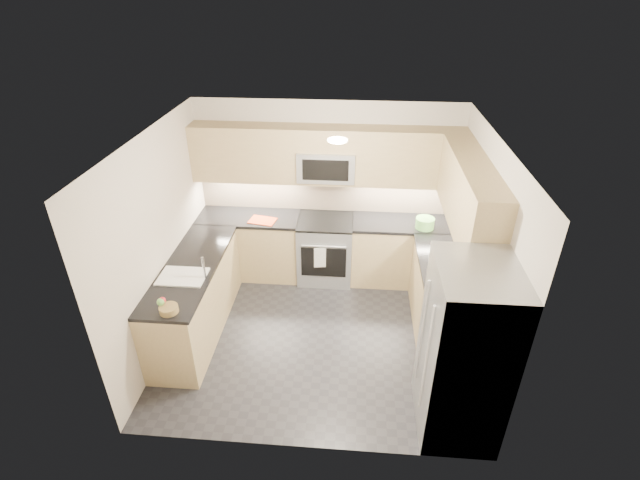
{
  "coord_description": "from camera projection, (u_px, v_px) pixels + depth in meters",
  "views": [
    {
      "loc": [
        0.39,
        -4.4,
        3.91
      ],
      "look_at": [
        0.0,
        0.35,
        1.15
      ],
      "focal_mm": 26.0,
      "sensor_mm": 36.0,
      "label": 1
    }
  ],
  "objects": [
    {
      "name": "fruit_pear",
      "position": [
        161.0,
        302.0,
        4.62
      ],
      "size": [
        0.08,
        0.08,
        0.08
      ],
      "primitive_type": "sphere",
      "color": "#5EA145",
      "rests_on": "fruit_basket"
    },
    {
      "name": "dish_towel_check",
      "position": [
        320.0,
        258.0,
        6.29
      ],
      "size": [
        0.16,
        0.04,
        0.3
      ],
      "primitive_type": "cube",
      "rotation": [
        0.0,
        0.0,
        0.17
      ],
      "color": "white",
      "rests_on": "oven_handle"
    },
    {
      "name": "microwave",
      "position": [
        327.0,
        165.0,
        6.14
      ],
      "size": [
        0.76,
        0.4,
        0.4
      ],
      "primitive_type": "cube",
      "color": "#A9ACB1",
      "rests_on": "upper_cab_back"
    },
    {
      "name": "backsplash_right",
      "position": [
        473.0,
        239.0,
        5.44
      ],
      "size": [
        0.01,
        2.3,
        0.51
      ],
      "primitive_type": "cube",
      "color": "#C8AD91",
      "rests_on": "wall_right"
    },
    {
      "name": "oven_handle",
      "position": [
        324.0,
        246.0,
        6.22
      ],
      "size": [
        0.6,
        0.02,
        0.02
      ],
      "primitive_type": "cylinder",
      "rotation": [
        0.0,
        1.57,
        0.0
      ],
      "color": "#B2B5BA",
      "rests_on": "gas_range"
    },
    {
      "name": "base_cab_peninsula",
      "position": [
        196.0,
        299.0,
        5.66
      ],
      "size": [
        0.6,
        2.0,
        0.9
      ],
      "primitive_type": "cube",
      "color": "tan",
      "rests_on": "floor"
    },
    {
      "name": "microwave_door",
      "position": [
        325.0,
        170.0,
        5.96
      ],
      "size": [
        0.6,
        0.01,
        0.28
      ],
      "primitive_type": "cube",
      "color": "black",
      "rests_on": "microwave"
    },
    {
      "name": "sink_basin",
      "position": [
        184.0,
        282.0,
        5.23
      ],
      "size": [
        0.52,
        0.38,
        0.16
      ],
      "primitive_type": "cube",
      "color": "white",
      "rests_on": "base_cab_peninsula"
    },
    {
      "name": "upper_cab_right",
      "position": [
        469.0,
        196.0,
        4.99
      ],
      "size": [
        0.35,
        1.95,
        0.75
      ],
      "primitive_type": "cube",
      "color": "tan",
      "rests_on": "wall_right"
    },
    {
      "name": "countertop_right",
      "position": [
        448.0,
        271.0,
        5.34
      ],
      "size": [
        0.63,
        1.7,
        0.04
      ],
      "primitive_type": "cube",
      "color": "black",
      "rests_on": "base_cab_right"
    },
    {
      "name": "cutting_board",
      "position": [
        263.0,
        221.0,
        6.38
      ],
      "size": [
        0.4,
        0.31,
        0.01
      ],
      "primitive_type": "cube",
      "rotation": [
        0.0,
        0.0,
        -0.19
      ],
      "color": "red",
      "rests_on": "countertop_back_left"
    },
    {
      "name": "fruit_apple",
      "position": [
        162.0,
        301.0,
        4.65
      ],
      "size": [
        0.07,
        0.07,
        0.07
      ],
      "primitive_type": "sphere",
      "color": "#B4141A",
      "rests_on": "fruit_basket"
    },
    {
      "name": "fridge_handle_right",
      "position": [
        422.0,
        332.0,
        4.39
      ],
      "size": [
        0.02,
        0.02,
        1.2
      ],
      "primitive_type": "cylinder",
      "color": "#B2B5BA",
      "rests_on": "refrigerator"
    },
    {
      "name": "wall_back",
      "position": [
        327.0,
        190.0,
        6.53
      ],
      "size": [
        3.6,
        0.02,
        2.5
      ],
      "primitive_type": "cube",
      "color": "beige",
      "rests_on": "floor"
    },
    {
      "name": "countertop_back_right",
      "position": [
        405.0,
        223.0,
        6.36
      ],
      "size": [
        1.42,
        0.63,
        0.04
      ],
      "primitive_type": "cube",
      "color": "black",
      "rests_on": "base_cab_back_right"
    },
    {
      "name": "oven_door_glass",
      "position": [
        324.0,
        262.0,
        6.37
      ],
      "size": [
        0.62,
        0.02,
        0.45
      ],
      "primitive_type": "cube",
      "color": "black",
      "rests_on": "gas_range"
    },
    {
      "name": "ceiling",
      "position": [
        317.0,
        139.0,
        4.53
      ],
      "size": [
        3.6,
        3.2,
        0.02
      ],
      "primitive_type": "cube",
      "color": "beige",
      "rests_on": "wall_back"
    },
    {
      "name": "wall_front",
      "position": [
        300.0,
        349.0,
        3.77
      ],
      "size": [
        3.6,
        0.02,
        2.5
      ],
      "primitive_type": "cube",
      "color": "beige",
      "rests_on": "floor"
    },
    {
      "name": "countertop_peninsula",
      "position": [
        190.0,
        267.0,
        5.43
      ],
      "size": [
        0.63,
        2.0,
        0.04
      ],
      "primitive_type": "cube",
      "color": "black",
      "rests_on": "base_cab_peninsula"
    },
    {
      "name": "countertop_back_left",
      "position": [
        249.0,
        217.0,
        6.52
      ],
      "size": [
        1.42,
        0.63,
        0.04
      ],
      "primitive_type": "cube",
      "color": "black",
      "rests_on": "base_cab_back_left"
    },
    {
      "name": "fruit_basket",
      "position": [
        169.0,
        309.0,
        4.65
      ],
      "size": [
        0.22,
        0.22,
        0.07
      ],
      "primitive_type": "cylinder",
      "rotation": [
        0.0,
        0.0,
        0.19
      ],
      "color": "olive",
      "rests_on": "countertop_peninsula"
    },
    {
      "name": "gas_range",
      "position": [
        325.0,
        250.0,
        6.65
      ],
      "size": [
        0.76,
        0.65,
        0.91
      ],
      "primitive_type": "cube",
      "color": "#A3A7AB",
      "rests_on": "floor"
    },
    {
      "name": "range_cooktop",
      "position": [
        325.0,
        221.0,
        6.42
      ],
      "size": [
        0.76,
        0.65,
        0.03
      ],
      "primitive_type": "cube",
      "color": "black",
      "rests_on": "gas_range"
    },
    {
      "name": "base_cab_right",
      "position": [
        443.0,
        304.0,
        5.58
      ],
      "size": [
        0.6,
        1.7,
        0.9
      ],
      "primitive_type": "cube",
      "color": "tan",
      "rests_on": "floor"
    },
    {
      "name": "upper_cab_back",
      "position": [
        327.0,
        155.0,
        6.1
      ],
      "size": [
        3.6,
        0.35,
        0.75
      ],
      "primitive_type": "cube",
      "color": "tan",
      "rests_on": "wall_back"
    },
    {
      "name": "backsplash_back",
      "position": [
        327.0,
        193.0,
        6.56
      ],
      "size": [
        3.6,
        0.01,
        0.51
      ],
      "primitive_type": "cube",
      "color": "#C8AD91",
      "rests_on": "wall_back"
    },
    {
      "name": "floor",
      "position": [
        318.0,
        334.0,
        5.78
      ],
      "size": [
        3.6,
        3.2,
        0.0
      ],
      "primitive_type": "cube",
      "color": "#242429",
      "rests_on": "ground"
    },
    {
      "name": "refrigerator",
      "position": [
        464.0,
        352.0,
        4.23
      ],
      "size": [
        0.7,
        0.9,
        1.8
      ],
      "primitive_type": "cube",
      "color": "gray",
      "rests_on": "floor"
    },
    {
      "name": "fridge_handle_left",
      "position": [
        426.0,
        360.0,
        4.08
      ],
      "size": [
        0.02,
        0.02,
        1.2
      ],
      "primitive_type": "cylinder",
      "color": "#B2B5BA",
      "rests_on": "refrigerator"
    },
    {
      "name": "base_cab_back_left",
      "position": [
        251.0,
        246.0,
        6.75
      ],
      "size": [
        1.42,
        0.6,
        0.9
      ],
      "primitive_type": "cube",
      "color": "tan",
      "rests_on": "floor"
    },
    {
      "name": "wall_right",
      "position": [
        482.0,
        255.0,
        5.03
      ],
      "size": [
        0.02,
        3.2,
        2.5
      ],
      "primitive_type": "cube",
      "color": "beige",
      "rests_on": "floor"
    },
    {
      "name": "wall_left",
      "position": [
        161.0,
        241.0,
        5.28
      ],
      "size": [
        0.02,
        3.2,
        2.5
      ],
      "primitive_type": "cube",
      "color": "beige",
      "rests_on": "floor"
    },
    {
      "name": "base_cab_back_right",
      "position": [
        402.0,
        252.0,
        6.6
      ],
      "size": [
        1.42,
        0.6,
        0.9
      ],
      "primitive_type": "cube",
      "color": "tan",
      "rests_on": "floor"
    },
    {
      "name": "utensil_bowl",
      "position": [
        425.0,
        223.0,
        6.18
      ],
      "size": [
        0.31,
        0.31,
        0.14
      ],
      "primitive_type": "cylinder",
      "rotation": [
        0.0,
        0.0,
        0.3
      ],
      "color": "#5CA446",
      "rests_on": "countertop_back_right"
    },
    {
      "name": "faucet",
      "position": [
        204.0,
        268.0,
        5.11
      ],
      "size": [
        0.03,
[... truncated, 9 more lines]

